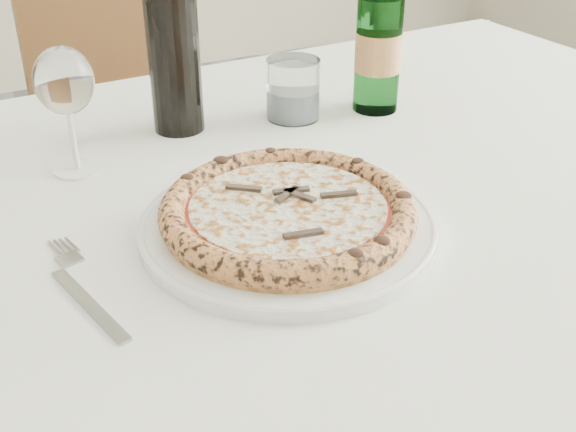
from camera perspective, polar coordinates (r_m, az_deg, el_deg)
name	(u,v)px	position (r m, az deg, el deg)	size (l,w,h in m)	color
dining_table	(252,250)	(0.89, -2.90, -2.72)	(1.62, 1.00, 0.76)	brown
chair_far	(125,121)	(1.68, -12.74, 7.31)	(0.37, 0.38, 0.93)	brown
plate	(288,225)	(0.77, 0.00, -0.72)	(0.32, 0.32, 0.02)	white
pizza	(288,211)	(0.76, 0.00, 0.41)	(0.27, 0.27, 0.03)	#E2964D
fork	(82,289)	(0.71, -15.93, -5.58)	(0.04, 0.19, 0.00)	#939497
wine_glass	(64,84)	(0.90, -17.26, 9.90)	(0.07, 0.07, 0.16)	white
tumbler	(293,93)	(1.05, 0.40, 9.68)	(0.08, 0.08, 0.09)	white
beer_bottle	(379,41)	(1.07, 7.18, 13.56)	(0.07, 0.07, 0.26)	#408149
wine_bottle	(173,43)	(1.00, -9.07, 13.33)	(0.07, 0.07, 0.29)	black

